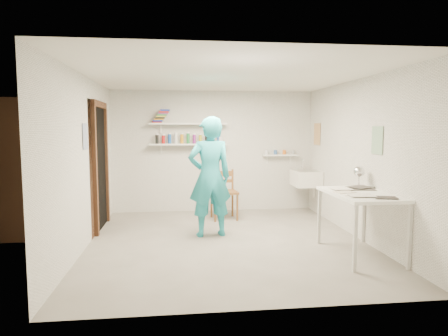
{
  "coord_description": "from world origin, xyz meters",
  "views": [
    {
      "loc": [
        -0.72,
        -5.7,
        1.66
      ],
      "look_at": [
        0.0,
        0.4,
        1.05
      ],
      "focal_mm": 32.0,
      "sensor_mm": 36.0,
      "label": 1
    }
  ],
  "objects": [
    {
      "name": "floor",
      "position": [
        0.0,
        0.0,
        -0.01
      ],
      "size": [
        4.0,
        4.5,
        0.02
      ],
      "primitive_type": "cube",
      "color": "slate",
      "rests_on": "ground"
    },
    {
      "name": "ceiling",
      "position": [
        0.0,
        0.0,
        2.41
      ],
      "size": [
        4.0,
        4.5,
        0.02
      ],
      "primitive_type": "cube",
      "color": "silver",
      "rests_on": "wall_back"
    },
    {
      "name": "wall_back",
      "position": [
        0.0,
        2.26,
        1.2
      ],
      "size": [
        4.0,
        0.02,
        2.4
      ],
      "primitive_type": "cube",
      "color": "silver",
      "rests_on": "ground"
    },
    {
      "name": "wall_front",
      "position": [
        0.0,
        -2.26,
        1.2
      ],
      "size": [
        4.0,
        0.02,
        2.4
      ],
      "primitive_type": "cube",
      "color": "silver",
      "rests_on": "ground"
    },
    {
      "name": "wall_left",
      "position": [
        -2.01,
        0.0,
        1.2
      ],
      "size": [
        0.02,
        4.5,
        2.4
      ],
      "primitive_type": "cube",
      "color": "silver",
      "rests_on": "ground"
    },
    {
      "name": "wall_right",
      "position": [
        2.01,
        0.0,
        1.2
      ],
      "size": [
        0.02,
        4.5,
        2.4
      ],
      "primitive_type": "cube",
      "color": "silver",
      "rests_on": "ground"
    },
    {
      "name": "doorway_recess",
      "position": [
        -1.99,
        1.05,
        1.0
      ],
      "size": [
        0.02,
        0.9,
        2.0
      ],
      "primitive_type": "cube",
      "color": "black",
      "rests_on": "wall_left"
    },
    {
      "name": "corridor_box",
      "position": [
        -2.7,
        1.05,
        1.05
      ],
      "size": [
        1.4,
        1.5,
        2.1
      ],
      "primitive_type": "cube",
      "color": "brown",
      "rests_on": "ground"
    },
    {
      "name": "door_lintel",
      "position": [
        -1.97,
        1.05,
        2.05
      ],
      "size": [
        0.06,
        1.05,
        0.1
      ],
      "primitive_type": "cube",
      "color": "brown",
      "rests_on": "wall_left"
    },
    {
      "name": "door_jamb_near",
      "position": [
        -1.97,
        0.55,
        1.0
      ],
      "size": [
        0.06,
        0.1,
        2.0
      ],
      "primitive_type": "cube",
      "color": "brown",
      "rests_on": "ground"
    },
    {
      "name": "door_jamb_far",
      "position": [
        -1.97,
        1.55,
        1.0
      ],
      "size": [
        0.06,
        0.1,
        2.0
      ],
      "primitive_type": "cube",
      "color": "brown",
      "rests_on": "ground"
    },
    {
      "name": "shelf_lower",
      "position": [
        -0.5,
        2.13,
        1.35
      ],
      "size": [
        1.5,
        0.22,
        0.03
      ],
      "primitive_type": "cube",
      "color": "white",
      "rests_on": "wall_back"
    },
    {
      "name": "shelf_upper",
      "position": [
        -0.5,
        2.13,
        1.75
      ],
      "size": [
        1.5,
        0.22,
        0.03
      ],
      "primitive_type": "cube",
      "color": "white",
      "rests_on": "wall_back"
    },
    {
      "name": "ledge_shelf",
      "position": [
        1.35,
        2.17,
        1.12
      ],
      "size": [
        0.7,
        0.14,
        0.03
      ],
      "primitive_type": "cube",
      "color": "white",
      "rests_on": "wall_back"
    },
    {
      "name": "poster_left",
      "position": [
        -1.99,
        0.05,
        1.55
      ],
      "size": [
        0.01,
        0.28,
        0.36
      ],
      "primitive_type": "cube",
      "color": "#334C7F",
      "rests_on": "wall_left"
    },
    {
      "name": "poster_right_a",
      "position": [
        1.99,
        1.8,
        1.55
      ],
      "size": [
        0.01,
        0.34,
        0.42
      ],
      "primitive_type": "cube",
      "color": "#995933",
      "rests_on": "wall_right"
    },
    {
      "name": "poster_right_b",
      "position": [
        1.99,
        -0.55,
        1.5
      ],
      "size": [
        0.01,
        0.3,
        0.38
      ],
      "primitive_type": "cube",
      "color": "#3F724C",
      "rests_on": "wall_right"
    },
    {
      "name": "belfast_sink",
      "position": [
        1.75,
        1.7,
        0.7
      ],
      "size": [
        0.48,
        0.6,
        0.3
      ],
      "primitive_type": "cube",
      "color": "white",
      "rests_on": "wall_right"
    },
    {
      "name": "man",
      "position": [
        -0.22,
        0.35,
        0.92
      ],
      "size": [
        0.73,
        0.54,
        1.84
      ],
      "primitive_type": "imported",
      "rotation": [
        0.0,
        0.0,
        3.29
      ],
      "color": "#24A7B8",
      "rests_on": "ground"
    },
    {
      "name": "wall_clock",
      "position": [
        -0.19,
        0.57,
        1.23
      ],
      "size": [
        0.33,
        0.08,
        0.33
      ],
      "primitive_type": "cylinder",
      "rotation": [
        1.57,
        0.0,
        0.15
      ],
      "color": "beige",
      "rests_on": "man"
    },
    {
      "name": "wooden_chair",
      "position": [
        0.13,
        1.46,
        0.5
      ],
      "size": [
        0.5,
        0.48,
        1.0
      ],
      "primitive_type": "cube",
      "rotation": [
        0.0,
        0.0,
        0.09
      ],
      "color": "brown",
      "rests_on": "ground"
    },
    {
      "name": "work_table",
      "position": [
        1.64,
        -0.84,
        0.42
      ],
      "size": [
        0.75,
        1.25,
        0.83
      ],
      "primitive_type": "cube",
      "color": "white",
      "rests_on": "ground"
    },
    {
      "name": "desk_lamp",
      "position": [
        1.85,
        -0.34,
        1.05
      ],
      "size": [
        0.16,
        0.16,
        0.16
      ],
      "primitive_type": "sphere",
      "color": "silver",
      "rests_on": "work_table"
    },
    {
      "name": "spray_cans",
      "position": [
        -0.5,
        2.13,
        1.45
      ],
      "size": [
        1.34,
        0.06,
        0.17
      ],
      "color": "black",
      "rests_on": "shelf_lower"
    },
    {
      "name": "book_stack",
      "position": [
        -1.02,
        2.13,
        1.89
      ],
      "size": [
        0.34,
        0.14,
        0.25
      ],
      "color": "red",
      "rests_on": "shelf_upper"
    },
    {
      "name": "ledge_pots",
      "position": [
        1.35,
        2.17,
        1.18
      ],
      "size": [
        0.48,
        0.07,
        0.09
      ],
      "color": "silver",
      "rests_on": "ledge_shelf"
    },
    {
      "name": "papers",
      "position": [
        1.64,
        -0.84,
        0.85
      ],
      "size": [
        0.3,
        0.22,
        0.03
      ],
      "color": "silver",
      "rests_on": "work_table"
    }
  ]
}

